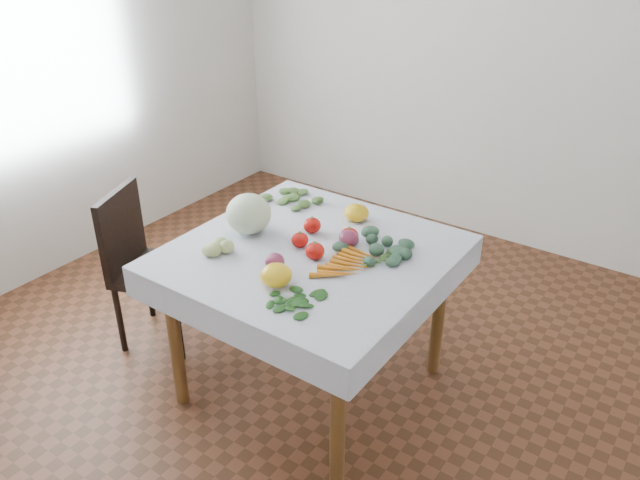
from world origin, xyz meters
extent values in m
plane|color=brown|center=(0.00, 0.00, 0.00)|extent=(4.00, 4.00, 0.00)
cube|color=white|center=(0.00, 2.00, 1.35)|extent=(4.00, 0.04, 2.70)
cube|color=white|center=(-2.00, 0.00, 1.35)|extent=(0.04, 4.00, 2.70)
cube|color=brown|center=(0.00, 0.00, 0.73)|extent=(1.00, 1.00, 0.04)
cylinder|color=brown|center=(-0.44, -0.44, 0.35)|extent=(0.06, 0.06, 0.71)
cylinder|color=brown|center=(0.44, -0.44, 0.35)|extent=(0.06, 0.06, 0.71)
cylinder|color=brown|center=(-0.44, 0.44, 0.35)|extent=(0.06, 0.06, 0.71)
cylinder|color=brown|center=(0.44, 0.44, 0.35)|extent=(0.06, 0.06, 0.71)
cube|color=white|center=(0.00, 0.00, 0.75)|extent=(1.12, 1.12, 0.01)
cube|color=black|center=(-0.88, -0.14, 0.41)|extent=(0.50, 0.50, 0.04)
cube|color=black|center=(-1.04, -0.20, 0.64)|extent=(0.18, 0.37, 0.42)
cylinder|color=black|center=(-0.97, -0.35, 0.20)|extent=(0.03, 0.03, 0.39)
cylinder|color=black|center=(-0.67, -0.23, 0.20)|extent=(0.03, 0.03, 0.39)
cylinder|color=black|center=(-1.09, -0.05, 0.20)|extent=(0.03, 0.03, 0.39)
cylinder|color=black|center=(-0.79, 0.08, 0.20)|extent=(0.03, 0.03, 0.39)
ellipsoid|color=silver|center=(-0.33, -0.02, 0.85)|extent=(0.26, 0.26, 0.18)
ellipsoid|color=red|center=(0.10, 0.15, 0.79)|extent=(0.10, 0.10, 0.07)
ellipsoid|color=red|center=(0.05, -0.05, 0.79)|extent=(0.10, 0.10, 0.07)
ellipsoid|color=red|center=(-0.06, 0.00, 0.79)|extent=(0.09, 0.09, 0.07)
ellipsoid|color=red|center=(-0.10, 0.14, 0.79)|extent=(0.10, 0.10, 0.07)
ellipsoid|color=yellow|center=(0.01, 0.36, 0.80)|extent=(0.13, 0.13, 0.08)
ellipsoid|color=yellow|center=(0.05, -0.30, 0.80)|extent=(0.17, 0.17, 0.09)
ellipsoid|color=#621C43|center=(0.11, 0.13, 0.79)|extent=(0.10, 0.10, 0.08)
ellipsoid|color=#621C43|center=(-0.03, -0.21, 0.79)|extent=(0.09, 0.09, 0.07)
ellipsoid|color=#B3CE76|center=(-0.29, -0.23, 0.78)|extent=(0.05, 0.05, 0.05)
ellipsoid|color=#B3CE76|center=(-0.33, -0.23, 0.78)|extent=(0.05, 0.05, 0.05)
ellipsoid|color=#B3CE76|center=(-0.29, -0.26, 0.78)|extent=(0.05, 0.05, 0.05)
ellipsoid|color=#B3CE76|center=(-0.28, -0.20, 0.78)|extent=(0.05, 0.05, 0.05)
ellipsoid|color=#B3CE76|center=(-0.37, -0.26, 0.78)|extent=(0.05, 0.05, 0.05)
cone|color=orange|center=(0.21, 0.09, 0.77)|extent=(0.18, 0.04, 0.03)
cone|color=orange|center=(0.21, 0.06, 0.77)|extent=(0.18, 0.03, 0.03)
cone|color=orange|center=(0.21, 0.03, 0.77)|extent=(0.18, 0.05, 0.03)
cone|color=orange|center=(0.21, 0.01, 0.77)|extent=(0.18, 0.06, 0.03)
cone|color=orange|center=(0.21, -0.02, 0.77)|extent=(0.18, 0.07, 0.03)
cone|color=orange|center=(0.21, -0.05, 0.77)|extent=(0.17, 0.09, 0.03)
cone|color=orange|center=(0.21, -0.08, 0.77)|extent=(0.17, 0.10, 0.03)
cone|color=orange|center=(0.21, -0.11, 0.77)|extent=(0.16, 0.11, 0.03)
cone|color=orange|center=(0.21, -0.13, 0.77)|extent=(0.16, 0.12, 0.03)
ellipsoid|color=#365941|center=(0.25, 0.15, 0.78)|extent=(0.06, 0.06, 0.04)
ellipsoid|color=#365941|center=(0.21, 0.17, 0.78)|extent=(0.06, 0.06, 0.04)
ellipsoid|color=#365941|center=(0.23, 0.12, 0.78)|extent=(0.06, 0.06, 0.04)
ellipsoid|color=#365941|center=(0.27, 0.18, 0.78)|extent=(0.06, 0.06, 0.04)
ellipsoid|color=#365941|center=(0.16, 0.15, 0.78)|extent=(0.06, 0.06, 0.04)
ellipsoid|color=#365941|center=(0.29, 0.11, 0.78)|extent=(0.06, 0.06, 0.04)
ellipsoid|color=#365941|center=(0.22, 0.22, 0.78)|extent=(0.06, 0.06, 0.04)
ellipsoid|color=#365941|center=(0.17, 0.08, 0.78)|extent=(0.06, 0.06, 0.04)
ellipsoid|color=#365941|center=(0.34, 0.17, 0.78)|extent=(0.06, 0.06, 0.04)
ellipsoid|color=#365941|center=(0.12, 0.20, 0.78)|extent=(0.06, 0.06, 0.04)
ellipsoid|color=#365941|center=(0.27, 0.05, 0.78)|extent=(0.06, 0.06, 0.04)
ellipsoid|color=#365941|center=(0.29, 0.26, 0.78)|extent=(0.06, 0.06, 0.04)
ellipsoid|color=#1C591C|center=(0.18, -0.34, 0.76)|extent=(0.06, 0.04, 0.01)
ellipsoid|color=#1C591C|center=(0.14, -0.32, 0.76)|extent=(0.06, 0.04, 0.01)
ellipsoid|color=#1C591C|center=(0.16, -0.36, 0.76)|extent=(0.06, 0.04, 0.01)
ellipsoid|color=#1C591C|center=(0.19, -0.32, 0.76)|extent=(0.06, 0.04, 0.01)
ellipsoid|color=#1C591C|center=(0.12, -0.34, 0.76)|extent=(0.06, 0.04, 0.01)
ellipsoid|color=#1C591C|center=(0.20, -0.37, 0.76)|extent=(0.06, 0.04, 0.01)
ellipsoid|color=#1C591C|center=(0.16, -0.29, 0.76)|extent=(0.06, 0.04, 0.01)
ellipsoid|color=#1C591C|center=(0.12, -0.38, 0.76)|extent=(0.06, 0.04, 0.01)
ellipsoid|color=#1C591C|center=(0.23, -0.33, 0.76)|extent=(0.06, 0.04, 0.01)
ellipsoid|color=#1C591C|center=(0.10, -0.30, 0.76)|extent=(0.06, 0.04, 0.01)
ellipsoid|color=#1C591C|center=(0.18, -0.40, 0.76)|extent=(0.06, 0.04, 0.01)
ellipsoid|color=#1C591C|center=(0.20, -0.27, 0.76)|extent=(0.06, 0.04, 0.01)
ellipsoid|color=#1C591C|center=(0.07, -0.36, 0.76)|extent=(0.06, 0.04, 0.01)
ellipsoid|color=#1C591C|center=(0.25, -0.37, 0.76)|extent=(0.06, 0.04, 0.01)
ellipsoid|color=#1C591C|center=(0.12, -0.25, 0.76)|extent=(0.06, 0.04, 0.01)
ellipsoid|color=#1C591C|center=(0.12, -0.43, 0.76)|extent=(0.06, 0.04, 0.01)
ellipsoid|color=#1C591C|center=(0.27, -0.29, 0.76)|extent=(0.06, 0.04, 0.01)
ellipsoid|color=#517435|center=(-0.36, 0.38, 0.77)|extent=(0.06, 0.06, 0.03)
ellipsoid|color=#517435|center=(-0.39, 0.40, 0.77)|extent=(0.06, 0.06, 0.03)
ellipsoid|color=#517435|center=(-0.38, 0.35, 0.77)|extent=(0.06, 0.06, 0.03)
ellipsoid|color=#517435|center=(-0.34, 0.41, 0.77)|extent=(0.06, 0.06, 0.03)
ellipsoid|color=#517435|center=(-0.43, 0.38, 0.77)|extent=(0.06, 0.06, 0.03)
ellipsoid|color=#517435|center=(-0.33, 0.35, 0.77)|extent=(0.06, 0.06, 0.03)
ellipsoid|color=#517435|center=(-0.38, 0.44, 0.77)|extent=(0.06, 0.06, 0.03)
ellipsoid|color=#517435|center=(-0.42, 0.33, 0.77)|extent=(0.06, 0.06, 0.03)
ellipsoid|color=#517435|center=(-0.28, 0.39, 0.77)|extent=(0.06, 0.06, 0.03)
ellipsoid|color=#517435|center=(-0.46, 0.43, 0.77)|extent=(0.06, 0.06, 0.03)
ellipsoid|color=#517435|center=(-0.35, 0.29, 0.77)|extent=(0.06, 0.06, 0.03)
ellipsoid|color=#517435|center=(-0.32, 0.47, 0.77)|extent=(0.06, 0.06, 0.03)
camera|label=1|loc=(1.39, -1.91, 2.08)|focal=35.00mm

